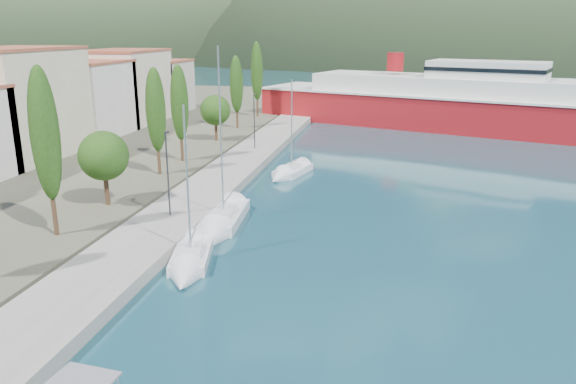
# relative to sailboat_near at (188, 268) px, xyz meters

# --- Properties ---
(ground) EXTENTS (1400.00, 1400.00, 0.00)m
(ground) POSITION_rel_sailboat_near_xyz_m (4.82, 111.88, -0.29)
(ground) COLOR #194653
(quay) EXTENTS (5.00, 88.00, 0.80)m
(quay) POSITION_rel_sailboat_near_xyz_m (-4.18, 17.88, 0.11)
(quay) COLOR gray
(quay) RESTS_ON ground
(town_buildings) EXTENTS (9.20, 69.20, 11.30)m
(town_buildings) POSITION_rel_sailboat_near_xyz_m (-27.18, 28.78, 5.28)
(town_buildings) COLOR beige
(town_buildings) RESTS_ON land_strip
(tree_row) EXTENTS (3.76, 62.47, 11.33)m
(tree_row) POSITION_rel_sailboat_near_xyz_m (-10.03, 23.53, 5.59)
(tree_row) COLOR #47301E
(tree_row) RESTS_ON land_strip
(lamp_posts) EXTENTS (0.15, 50.23, 6.06)m
(lamp_posts) POSITION_rel_sailboat_near_xyz_m (-4.18, 7.09, 3.80)
(lamp_posts) COLOR #2D2D33
(lamp_posts) RESTS_ON quay
(sailboat_near) EXTENTS (3.73, 7.59, 10.48)m
(sailboat_near) POSITION_rel_sailboat_near_xyz_m (0.00, 0.00, 0.00)
(sailboat_near) COLOR silver
(sailboat_near) RESTS_ON ground
(sailboat_mid) EXTENTS (3.26, 9.65, 13.63)m
(sailboat_mid) POSITION_rel_sailboat_near_xyz_m (-0.39, 6.76, 0.04)
(sailboat_mid) COLOR silver
(sailboat_mid) RESTS_ON ground
(sailboat_far) EXTENTS (3.87, 7.16, 10.05)m
(sailboat_far) POSITION_rel_sailboat_near_xyz_m (1.24, 22.59, 0.00)
(sailboat_far) COLOR silver
(sailboat_far) RESTS_ON ground
(ferry) EXTENTS (56.16, 29.16, 11.00)m
(ferry) POSITION_rel_sailboat_near_xyz_m (18.04, 55.35, 3.06)
(ferry) COLOR maroon
(ferry) RESTS_ON ground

